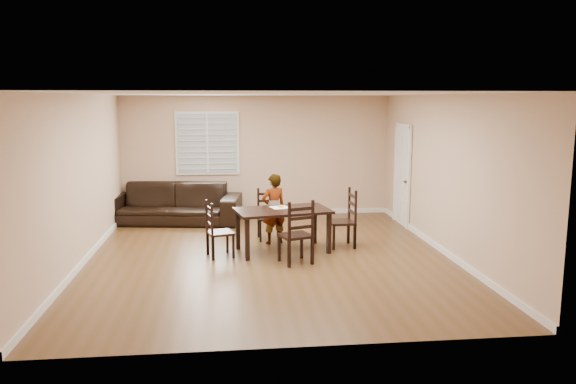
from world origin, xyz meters
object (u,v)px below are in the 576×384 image
Objects in this scene: chair_near at (268,215)px; child at (274,209)px; dining_table at (283,214)px; sofa at (173,203)px; donut at (281,206)px; chair_far at (299,236)px; chair_right at (348,220)px; chair_left at (213,232)px.

child reaches higher than chair_near.
dining_table is 3.32m from sofa.
child is at bearing -83.86° from chair_near.
child is 12.99× the size of donut.
dining_table is 0.87m from chair_far.
donut is at bearing -81.42° from chair_near.
child reaches higher than dining_table.
sofa is (-1.93, 1.56, -0.02)m from chair_near.
chair_near is (-0.17, 0.99, -0.22)m from dining_table.
chair_right is (1.02, 1.05, -0.00)m from chair_far.
donut is (1.17, 0.41, 0.34)m from chair_left.
child is 0.42m from donut.
chair_left reaches higher than donut.
donut is (0.16, -0.81, 0.33)m from chair_near.
sofa is at bearing 118.67° from dining_table.
chair_left is 9.60× the size of donut.
child is at bearing 90.00° from dining_table.
chair_near is at bearing -98.15° from chair_far.
chair_right is at bearing 1.60° from donut.
chair_near is 0.74× the size of child.
chair_left is 2.94m from sofa.
donut is 0.03× the size of sofa.
donut is at bearing -98.28° from chair_far.
donut reaches higher than dining_table.
sofa is (-3.31, 2.34, -0.06)m from chair_right.
sofa is (-2.00, 1.99, -0.23)m from child.
chair_left is at bearing -131.90° from chair_near.
donut is (-0.19, 1.01, 0.29)m from chair_far.
child reaches higher than chair_right.
sofa is (-2.11, 2.56, -0.24)m from dining_table.
chair_far is 4.09m from sofa.
chair_left is at bearing -63.08° from sofa.
chair_near is at bearing -30.30° from sofa.
chair_far is 1.49m from chair_left.
chair_near is at bearing -54.79° from chair_left.
chair_right is 1.25m from donut.
chair_far is 10.60× the size of donut.
chair_right reaches higher than chair_near.
chair_left is (-1.01, -1.23, -0.00)m from chair_near.
chair_far is at bearing -79.28° from donut.
sofa is (-2.09, 2.38, -0.35)m from donut.
dining_table is 1.34× the size of child.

